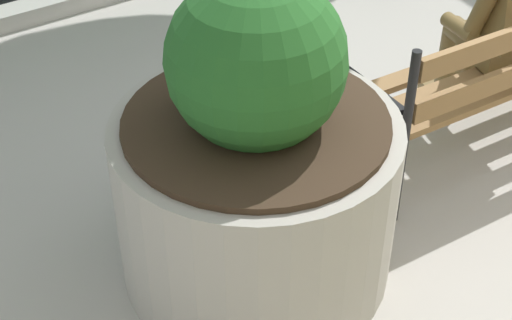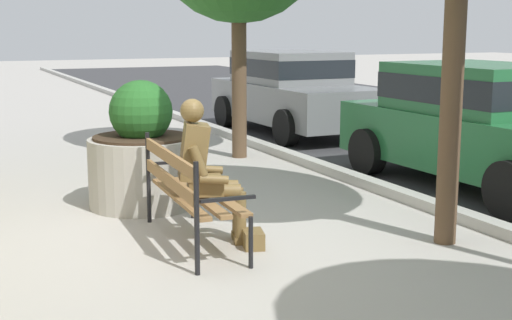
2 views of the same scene
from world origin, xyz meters
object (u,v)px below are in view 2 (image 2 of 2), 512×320
concrete_planter (142,157)px  parked_car_grey (292,89)px  park_bench (186,187)px  parked_car_green (482,122)px  bronze_statue_seated (210,174)px

concrete_planter → parked_car_grey: size_ratio=0.35×
park_bench → parked_car_green: (-0.83, 4.21, 0.30)m
park_bench → parked_car_grey: parked_car_grey is taller
park_bench → bronze_statue_seated: (0.08, 0.21, 0.12)m
concrete_planter → parked_car_green: size_ratio=0.35×
park_bench → parked_car_grey: 7.43m
concrete_planter → parked_car_grey: bearing=137.1°
bronze_statue_seated → parked_car_grey: parked_car_grey is taller
bronze_statue_seated → parked_car_green: 4.11m
concrete_planter → parked_car_grey: (-4.50, 4.19, 0.28)m
park_bench → bronze_statue_seated: bearing=69.5°
park_bench → bronze_statue_seated: size_ratio=1.33×
park_bench → bronze_statue_seated: bronze_statue_seated is taller
parked_car_green → parked_car_grey: bearing=180.0°
concrete_planter → parked_car_green: bearing=79.3°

